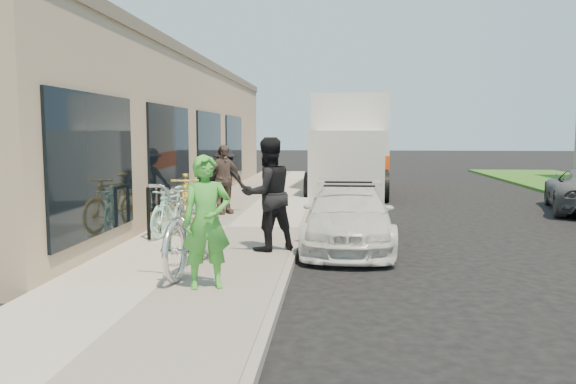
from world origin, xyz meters
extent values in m
plane|color=black|center=(0.00, 0.00, 0.00)|extent=(120.00, 120.00, 0.00)
cube|color=#A8A598|center=(-2.00, 3.00, 0.07)|extent=(3.00, 34.00, 0.15)
cube|color=gray|center=(-0.45, 3.00, 0.07)|extent=(0.12, 34.00, 0.13)
cube|color=tan|center=(-5.25, 8.00, 2.00)|extent=(3.50, 20.00, 4.00)
cube|color=#6A5F50|center=(-5.25, 8.00, 4.10)|extent=(3.60, 20.00, 0.25)
cube|color=black|center=(-3.48, 0.00, 1.60)|extent=(0.06, 3.00, 2.20)
cube|color=black|center=(-3.48, 4.00, 1.60)|extent=(0.06, 3.00, 2.20)
cube|color=black|center=(-3.48, 8.00, 1.60)|extent=(0.06, 3.00, 2.20)
cube|color=black|center=(-3.48, 12.00, 1.60)|extent=(0.06, 3.00, 2.20)
cylinder|color=black|center=(-3.14, 1.45, 0.62)|extent=(0.07, 0.07, 0.93)
cylinder|color=black|center=(-3.14, 2.07, 0.62)|extent=(0.07, 0.07, 0.93)
cylinder|color=black|center=(-3.14, 1.76, 1.08)|extent=(0.07, 0.62, 0.07)
cube|color=black|center=(-3.20, 7.69, 0.65)|extent=(0.64, 0.37, 0.98)
cube|color=black|center=(-3.11, 8.04, 0.65)|extent=(0.64, 0.37, 0.98)
cube|color=black|center=(-3.20, 7.66, 0.70)|extent=(0.50, 0.27, 0.70)
imported|color=silver|center=(0.49, 1.86, 0.57)|extent=(1.70, 3.96, 1.14)
cylinder|color=black|center=(0.49, 1.44, 1.16)|extent=(0.90, 0.04, 0.04)
cylinder|color=black|center=(0.49, 2.20, 1.16)|extent=(0.90, 0.04, 0.04)
imported|color=#A4A3A9|center=(0.48, 3.47, 0.56)|extent=(1.34, 3.30, 1.12)
cube|color=silver|center=(0.63, 9.34, 1.08)|extent=(2.43, 2.43, 2.16)
cube|color=black|center=(0.63, 9.34, 1.54)|extent=(2.10, 0.22, 1.02)
cube|color=silver|center=(0.87, 12.74, 1.76)|extent=(2.95, 4.95, 3.30)
cube|color=#F04A0E|center=(0.87, 12.74, 1.02)|extent=(2.97, 4.98, 0.63)
cylinder|color=black|center=(-0.54, 8.85, 0.46)|extent=(0.35, 0.93, 0.91)
cylinder|color=black|center=(1.73, 8.69, 0.46)|extent=(0.35, 0.93, 0.91)
cylinder|color=black|center=(-0.46, 10.10, 0.46)|extent=(0.35, 0.93, 0.91)
cylinder|color=black|center=(1.81, 9.94, 0.46)|extent=(0.35, 0.93, 0.91)
cylinder|color=black|center=(-0.15, 14.41, 0.46)|extent=(0.35, 0.93, 0.91)
cylinder|color=black|center=(2.12, 14.25, 0.46)|extent=(0.35, 0.93, 0.91)
imported|color=silver|center=(-1.75, -0.60, 0.79)|extent=(1.00, 2.48, 1.28)
imported|color=green|center=(-1.35, -1.60, 0.99)|extent=(0.71, 0.58, 1.67)
imported|color=black|center=(-0.87, 0.74, 1.09)|extent=(1.15, 1.10, 1.87)
imported|color=#9BE7D5|center=(-2.85, 1.94, 0.61)|extent=(0.79, 1.59, 0.92)
imported|color=#9BE7D5|center=(-2.99, 2.98, 0.56)|extent=(1.20, 1.63, 0.82)
imported|color=gold|center=(-2.71, 2.41, 0.71)|extent=(0.98, 1.95, 1.13)
imported|color=black|center=(-2.50, 5.35, 0.93)|extent=(1.04, 0.63, 1.57)
imported|color=brown|center=(-2.45, 4.84, 0.98)|extent=(1.01, 0.94, 1.67)
camera|label=1|loc=(0.24, -8.40, 2.09)|focal=35.00mm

